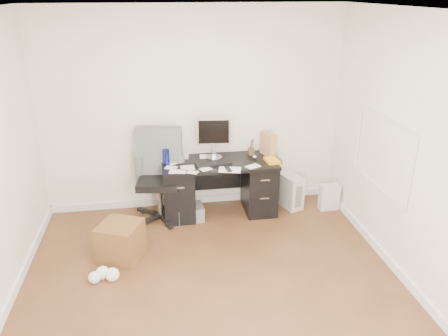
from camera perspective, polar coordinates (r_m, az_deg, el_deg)
The scene contains 18 objects.
ground at distance 4.64m, azimuth -1.34°, elevation -15.58°, with size 4.00×4.00×0.00m, color #482F17.
room_shell at distance 3.88m, azimuth -1.15°, elevation 4.38°, with size 4.02×4.02×2.71m.
desk at distance 5.88m, azimuth -0.61°, elevation -2.31°, with size 1.50×0.70×0.75m.
loose_papers at distance 5.67m, azimuth -2.55°, elevation 0.57°, with size 1.10×0.60×0.00m, color white, non-canonical shape.
lcd_monitor at distance 5.75m, azimuth -1.35°, elevation 3.93°, with size 0.45×0.26×0.57m, color #AEAEB3, non-canonical shape.
keyboard at distance 5.65m, azimuth -1.37°, elevation 0.63°, with size 0.46×0.16×0.03m, color black.
computer_mouse at distance 5.81m, azimuth 4.04°, elevation 1.42°, with size 0.06×0.06×0.06m, color #AEAEB3.
travel_mug at distance 5.66m, azimuth -7.58°, elevation 1.43°, with size 0.09×0.09×0.20m, color navy.
white_binder at distance 5.88m, azimuth -6.35°, elevation 2.66°, with size 0.11×0.23×0.27m, color silver.
magazine_file at distance 5.94m, azimuth 5.79°, elevation 3.11°, with size 0.13×0.27×0.31m, color #A1734D.
pen_cup at distance 5.95m, azimuth 3.60°, elevation 2.76°, with size 0.09×0.09×0.22m, color #572D19, non-canonical shape.
yellow_book at distance 5.76m, azimuth 6.35°, elevation 1.00°, with size 0.17×0.22×0.04m, color gold.
paper_remote at distance 5.47m, azimuth 0.77°, elevation -0.12°, with size 0.28×0.22×0.02m, color white, non-canonical shape.
office_chair at distance 5.71m, azimuth -8.53°, elevation -1.14°, with size 0.68×0.68×1.20m, color #565956, non-canonical shape.
pc_tower at distance 6.21m, azimuth 8.43°, elevation -2.84°, with size 0.21×0.47×0.47m, color #AEAA9D.
shopping_bag at distance 6.22m, azimuth 13.57°, elevation -3.72°, with size 0.27×0.19×0.36m, color silver.
wicker_basket at distance 5.13m, azimuth -13.34°, elevation -9.28°, with size 0.43×0.43×0.43m, color #533119.
desk_printer at distance 5.84m, azimuth -4.46°, elevation -5.83°, with size 0.34×0.28×0.20m, color slate.
Camera 1 is at (-0.46, -3.63, 2.86)m, focal length 35.00 mm.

